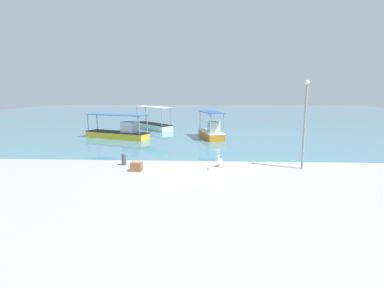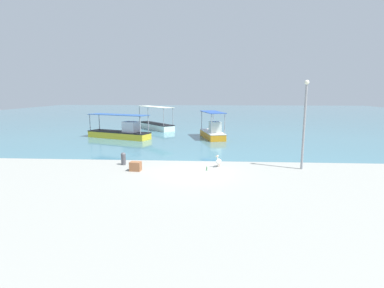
{
  "view_description": "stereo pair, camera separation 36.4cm",
  "coord_description": "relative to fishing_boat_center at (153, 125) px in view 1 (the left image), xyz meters",
  "views": [
    {
      "loc": [
        0.61,
        -17.03,
        4.65
      ],
      "look_at": [
        -0.42,
        4.89,
        0.86
      ],
      "focal_mm": 28.0,
      "sensor_mm": 36.0,
      "label": 1
    },
    {
      "loc": [
        0.98,
        -17.01,
        4.65
      ],
      "look_at": [
        -0.42,
        4.89,
        0.86
      ],
      "focal_mm": 28.0,
      "sensor_mm": 36.0,
      "label": 2
    }
  ],
  "objects": [
    {
      "name": "fishing_boat_near_right",
      "position": [
        -2.11,
        -7.91,
        0.07
      ],
      "size": [
        7.02,
        4.09,
        2.44
      ],
      "color": "gold",
      "rests_on": "harbor_water"
    },
    {
      "name": "mooring_bollard",
      "position": [
        1.44,
        -19.07,
        -0.13
      ],
      "size": [
        0.31,
        0.31,
        0.82
      ],
      "color": "#47474C",
      "rests_on": "ground"
    },
    {
      "name": "ground",
      "position": [
        6.13,
        -20.71,
        -0.56
      ],
      "size": [
        120.0,
        120.0,
        0.0
      ],
      "primitive_type": "plane",
      "color": "gray"
    },
    {
      "name": "glass_bottle",
      "position": [
        6.88,
        -20.19,
        -0.46
      ],
      "size": [
        0.07,
        0.07,
        0.27
      ],
      "color": "#3F7F4C",
      "rests_on": "ground"
    },
    {
      "name": "harbor_water",
      "position": [
        6.13,
        27.29,
        -0.56
      ],
      "size": [
        110.0,
        90.0,
        0.0
      ],
      "primitive_type": "cube",
      "color": "#437383",
      "rests_on": "ground"
    },
    {
      "name": "fishing_boat_far_right",
      "position": [
        7.29,
        -7.34,
        0.08
      ],
      "size": [
        2.73,
        5.16,
        2.7
      ],
      "color": "orange",
      "rests_on": "harbor_water"
    },
    {
      "name": "fishing_boat_center",
      "position": [
        0.0,
        0.0,
        0.0
      ],
      "size": [
        5.62,
        6.38,
        2.87
      ],
      "color": "white",
      "rests_on": "harbor_water"
    },
    {
      "name": "cargo_crate",
      "position": [
        2.61,
        -20.53,
        -0.29
      ],
      "size": [
        0.69,
        0.54,
        0.55
      ],
      "primitive_type": "cube",
      "rotation": [
        0.0,
        0.0,
        6.18
      ],
      "color": "#915C3B",
      "rests_on": "ground"
    },
    {
      "name": "lamp_post",
      "position": [
        12.69,
        -19.46,
        2.48
      ],
      "size": [
        0.28,
        0.28,
        5.37
      ],
      "color": "gray",
      "rests_on": "ground"
    },
    {
      "name": "pelican",
      "position": [
        7.61,
        -19.24,
        -0.19
      ],
      "size": [
        0.5,
        0.76,
        0.8
      ],
      "color": "#E0997A",
      "rests_on": "ground"
    }
  ]
}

